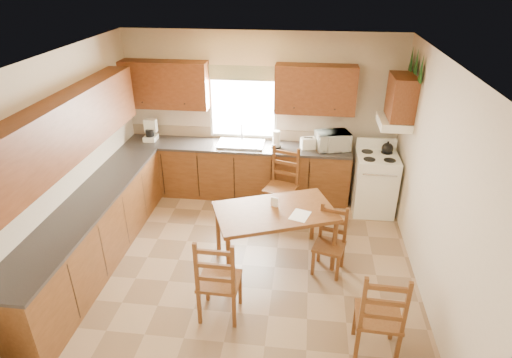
# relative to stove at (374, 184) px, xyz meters

# --- Properties ---
(floor) EXTENTS (4.50, 4.50, 0.00)m
(floor) POSITION_rel_stove_xyz_m (-1.88, -1.67, -0.47)
(floor) COLOR #907354
(floor) RESTS_ON ground
(ceiling) EXTENTS (4.50, 4.50, 0.00)m
(ceiling) POSITION_rel_stove_xyz_m (-1.88, -1.67, 2.23)
(ceiling) COLOR olive
(ceiling) RESTS_ON floor
(wall_left) EXTENTS (4.50, 4.50, 0.00)m
(wall_left) POSITION_rel_stove_xyz_m (-4.13, -1.67, 0.88)
(wall_left) COLOR beige
(wall_left) RESTS_ON floor
(wall_right) EXTENTS (4.50, 4.50, 0.00)m
(wall_right) POSITION_rel_stove_xyz_m (0.37, -1.67, 0.88)
(wall_right) COLOR beige
(wall_right) RESTS_ON floor
(wall_back) EXTENTS (4.50, 4.50, 0.00)m
(wall_back) POSITION_rel_stove_xyz_m (-1.88, 0.58, 0.88)
(wall_back) COLOR beige
(wall_back) RESTS_ON floor
(wall_front) EXTENTS (4.50, 4.50, 0.00)m
(wall_front) POSITION_rel_stove_xyz_m (-1.88, -3.92, 0.88)
(wall_front) COLOR beige
(wall_front) RESTS_ON floor
(lower_cab_back) EXTENTS (3.75, 0.60, 0.88)m
(lower_cab_back) POSITION_rel_stove_xyz_m (-2.25, 0.28, -0.03)
(lower_cab_back) COLOR brown
(lower_cab_back) RESTS_ON floor
(lower_cab_left) EXTENTS (0.60, 3.60, 0.88)m
(lower_cab_left) POSITION_rel_stove_xyz_m (-3.83, -1.82, -0.03)
(lower_cab_left) COLOR brown
(lower_cab_left) RESTS_ON floor
(counter_back) EXTENTS (3.75, 0.63, 0.04)m
(counter_back) POSITION_rel_stove_xyz_m (-2.25, 0.28, 0.43)
(counter_back) COLOR #373230
(counter_back) RESTS_ON lower_cab_back
(counter_left) EXTENTS (0.63, 3.60, 0.04)m
(counter_left) POSITION_rel_stove_xyz_m (-3.83, -1.82, 0.43)
(counter_left) COLOR #373230
(counter_left) RESTS_ON lower_cab_left
(backsplash) EXTENTS (3.75, 0.01, 0.18)m
(backsplash) POSITION_rel_stove_xyz_m (-2.25, 0.57, 0.54)
(backsplash) COLOR #947E62
(backsplash) RESTS_ON counter_back
(upper_cab_back_left) EXTENTS (1.41, 0.33, 0.75)m
(upper_cab_back_left) POSITION_rel_stove_xyz_m (-3.43, 0.41, 1.39)
(upper_cab_back_left) COLOR brown
(upper_cab_back_left) RESTS_ON wall_back
(upper_cab_back_right) EXTENTS (1.25, 0.33, 0.75)m
(upper_cab_back_right) POSITION_rel_stove_xyz_m (-1.02, 0.41, 1.39)
(upper_cab_back_right) COLOR brown
(upper_cab_back_right) RESTS_ON wall_back
(upper_cab_left) EXTENTS (0.33, 3.60, 0.75)m
(upper_cab_left) POSITION_rel_stove_xyz_m (-3.96, -1.82, 1.39)
(upper_cab_left) COLOR brown
(upper_cab_left) RESTS_ON wall_left
(upper_cab_stove) EXTENTS (0.33, 0.62, 0.62)m
(upper_cab_stove) POSITION_rel_stove_xyz_m (0.20, -0.02, 1.43)
(upper_cab_stove) COLOR brown
(upper_cab_stove) RESTS_ON wall_right
(range_hood) EXTENTS (0.44, 0.62, 0.12)m
(range_hood) POSITION_rel_stove_xyz_m (0.15, -0.02, 1.05)
(range_hood) COLOR white
(range_hood) RESTS_ON wall_right
(window_frame) EXTENTS (1.13, 0.02, 1.18)m
(window_frame) POSITION_rel_stove_xyz_m (-2.18, 0.55, 1.08)
(window_frame) COLOR white
(window_frame) RESTS_ON wall_back
(window_pane) EXTENTS (1.05, 0.01, 1.10)m
(window_pane) POSITION_rel_stove_xyz_m (-2.18, 0.54, 1.08)
(window_pane) COLOR white
(window_pane) RESTS_ON wall_back
(window_valance) EXTENTS (1.19, 0.01, 0.24)m
(window_valance) POSITION_rel_stove_xyz_m (-2.18, 0.52, 1.58)
(window_valance) COLOR #405932
(window_valance) RESTS_ON wall_back
(sink_basin) EXTENTS (0.75, 0.45, 0.04)m
(sink_basin) POSITION_rel_stove_xyz_m (-2.18, 0.28, 0.47)
(sink_basin) COLOR silver
(sink_basin) RESTS_ON counter_back
(pine_decal_a) EXTENTS (0.22, 0.22, 0.36)m
(pine_decal_a) POSITION_rel_stove_xyz_m (0.33, -0.34, 1.91)
(pine_decal_a) COLOR #133E15
(pine_decal_a) RESTS_ON wall_right
(pine_decal_b) EXTENTS (0.22, 0.22, 0.36)m
(pine_decal_b) POSITION_rel_stove_xyz_m (0.33, -0.02, 1.95)
(pine_decal_b) COLOR #133E15
(pine_decal_b) RESTS_ON wall_right
(pine_decal_c) EXTENTS (0.22, 0.22, 0.36)m
(pine_decal_c) POSITION_rel_stove_xyz_m (0.33, 0.30, 1.91)
(pine_decal_c) COLOR #133E15
(pine_decal_c) RESTS_ON wall_right
(stove) EXTENTS (0.64, 0.66, 0.94)m
(stove) POSITION_rel_stove_xyz_m (0.00, 0.00, 0.00)
(stove) COLOR white
(stove) RESTS_ON floor
(coffeemaker) EXTENTS (0.21, 0.24, 0.32)m
(coffeemaker) POSITION_rel_stove_xyz_m (-3.73, 0.31, 0.61)
(coffeemaker) COLOR white
(coffeemaker) RESTS_ON counter_back
(paper_towel) EXTENTS (0.16, 0.16, 0.28)m
(paper_towel) POSITION_rel_stove_xyz_m (-1.60, 0.25, 0.59)
(paper_towel) COLOR white
(paper_towel) RESTS_ON counter_back
(toaster) EXTENTS (0.26, 0.20, 0.18)m
(toaster) POSITION_rel_stove_xyz_m (-1.08, 0.26, 0.54)
(toaster) COLOR white
(toaster) RESTS_ON counter_back
(microwave) EXTENTS (0.56, 0.47, 0.29)m
(microwave) POSITION_rel_stove_xyz_m (-0.69, 0.28, 0.60)
(microwave) COLOR white
(microwave) RESTS_ON counter_back
(dining_table) EXTENTS (1.70, 1.34, 0.80)m
(dining_table) POSITION_rel_stove_xyz_m (-1.46, -1.54, -0.07)
(dining_table) COLOR brown
(dining_table) RESTS_ON floor
(chair_near_left) EXTENTS (0.46, 0.44, 1.08)m
(chair_near_left) POSITION_rel_stove_xyz_m (-1.99, -2.57, 0.07)
(chair_near_left) COLOR brown
(chair_near_left) RESTS_ON floor
(chair_near_right) EXTENTS (0.47, 0.45, 1.07)m
(chair_near_right) POSITION_rel_stove_xyz_m (-0.31, -2.89, 0.07)
(chair_near_right) COLOR brown
(chair_near_right) RESTS_ON floor
(chair_far_left) EXTENTS (0.57, 0.55, 1.10)m
(chair_far_left) POSITION_rel_stove_xyz_m (-1.47, -0.34, 0.08)
(chair_far_left) COLOR brown
(chair_far_left) RESTS_ON floor
(chair_far_right) EXTENTS (0.46, 0.44, 0.90)m
(chair_far_right) POSITION_rel_stove_xyz_m (-0.75, -1.65, -0.02)
(chair_far_right) COLOR brown
(chair_far_right) RESTS_ON floor
(table_paper) EXTENTS (0.29, 0.34, 0.00)m
(table_paper) POSITION_rel_stove_xyz_m (-1.15, -1.62, 0.33)
(table_paper) COLOR white
(table_paper) RESTS_ON dining_table
(table_card) EXTENTS (0.10, 0.05, 0.13)m
(table_card) POSITION_rel_stove_xyz_m (-1.48, -1.44, 0.40)
(table_card) COLOR white
(table_card) RESTS_ON dining_table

